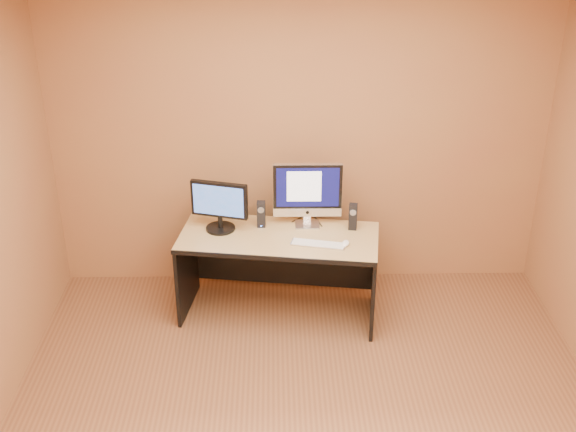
# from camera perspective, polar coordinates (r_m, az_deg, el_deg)

# --- Properties ---
(walls) EXTENTS (4.00, 4.00, 2.60)m
(walls) POSITION_cam_1_polar(r_m,az_deg,el_deg) (3.99, 1.95, -3.56)
(walls) COLOR olive
(walls) RESTS_ON ground
(ceiling) EXTENTS (4.00, 4.00, 0.00)m
(ceiling) POSITION_cam_1_polar(r_m,az_deg,el_deg) (3.53, 2.28, 15.06)
(ceiling) COLOR white
(ceiling) RESTS_ON walls
(desk) EXTENTS (1.60, 0.88, 0.70)m
(desk) POSITION_cam_1_polar(r_m,az_deg,el_deg) (5.69, -0.73, -4.71)
(desk) COLOR tan
(desk) RESTS_ON ground
(imac) EXTENTS (0.54, 0.20, 0.52)m
(imac) POSITION_cam_1_polar(r_m,az_deg,el_deg) (5.57, 1.57, 1.67)
(imac) COLOR silver
(imac) RESTS_ON desk
(second_monitor) EXTENTS (0.50, 0.34, 0.40)m
(second_monitor) POSITION_cam_1_polar(r_m,az_deg,el_deg) (5.55, -5.43, 0.77)
(second_monitor) COLOR black
(second_monitor) RESTS_ON desk
(speaker_left) EXTENTS (0.07, 0.07, 0.21)m
(speaker_left) POSITION_cam_1_polar(r_m,az_deg,el_deg) (5.62, -2.13, 0.15)
(speaker_left) COLOR black
(speaker_left) RESTS_ON desk
(speaker_right) EXTENTS (0.07, 0.08, 0.21)m
(speaker_right) POSITION_cam_1_polar(r_m,az_deg,el_deg) (5.60, 5.15, -0.05)
(speaker_right) COLOR black
(speaker_right) RESTS_ON desk
(keyboard) EXTENTS (0.42, 0.20, 0.02)m
(keyboard) POSITION_cam_1_polar(r_m,az_deg,el_deg) (5.39, 2.41, -2.22)
(keyboard) COLOR silver
(keyboard) RESTS_ON desk
(mouse) EXTENTS (0.08, 0.11, 0.03)m
(mouse) POSITION_cam_1_polar(r_m,az_deg,el_deg) (5.40, 4.56, -2.15)
(mouse) COLOR white
(mouse) RESTS_ON desk
(cable_a) EXTENTS (0.06, 0.20, 0.01)m
(cable_a) POSITION_cam_1_polar(r_m,az_deg,el_deg) (5.75, 2.36, -0.37)
(cable_a) COLOR black
(cable_a) RESTS_ON desk
(cable_b) EXTENTS (0.12, 0.13, 0.01)m
(cable_b) POSITION_cam_1_polar(r_m,az_deg,el_deg) (5.78, 0.89, -0.18)
(cable_b) COLOR black
(cable_b) RESTS_ON desk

